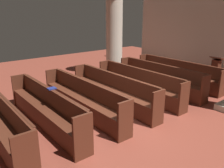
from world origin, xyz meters
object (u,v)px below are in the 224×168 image
(pillar_far_side, at_px, (114,30))
(hymn_book, at_px, (52,88))
(pew_row_3, at_px, (113,89))
(pew_row_1, at_px, (159,77))
(lectern, at_px, (215,72))
(pew_row_5, at_px, (45,106))
(pew_row_2, at_px, (138,82))
(pew_row_4, at_px, (82,97))
(pew_row_0, at_px, (177,72))

(pillar_far_side, xyz_separation_m, hymn_book, (2.70, -4.24, -1.04))
(pew_row_3, xyz_separation_m, hymn_book, (0.05, -2.00, 0.45))
(pew_row_1, xyz_separation_m, hymn_book, (0.05, -4.19, 0.45))
(pew_row_1, xyz_separation_m, lectern, (0.83, 2.47, -0.06))
(pew_row_3, relative_size, pew_row_5, 1.00)
(pew_row_1, bearing_deg, pew_row_5, -90.00)
(pew_row_2, distance_m, hymn_book, 3.13)
(pillar_far_side, bearing_deg, hymn_book, -57.51)
(pew_row_1, bearing_deg, pew_row_4, -90.00)
(pew_row_1, relative_size, lectern, 3.42)
(pew_row_3, xyz_separation_m, pillar_far_side, (-2.64, 2.24, 1.49))
(pew_row_4, bearing_deg, pew_row_5, -90.00)
(pew_row_2, xyz_separation_m, lectern, (0.83, 3.56, -0.06))
(pew_row_2, xyz_separation_m, pillar_far_side, (-2.64, 1.14, 1.49))
(pew_row_5, bearing_deg, pew_row_0, 90.00)
(pew_row_2, height_order, hymn_book, hymn_book)
(pew_row_3, distance_m, pew_row_5, 2.19)
(pew_row_0, distance_m, pillar_far_side, 3.21)
(pew_row_0, height_order, pew_row_3, same)
(pew_row_0, relative_size, pew_row_2, 1.00)
(pew_row_2, bearing_deg, pew_row_5, -90.00)
(pillar_far_side, height_order, lectern, pillar_far_side)
(pillar_far_side, bearing_deg, pew_row_2, -23.38)
(pew_row_2, bearing_deg, pew_row_0, 90.00)
(pew_row_4, distance_m, pew_row_5, 1.09)
(pew_row_0, xyz_separation_m, pew_row_4, (0.00, -4.38, 0.00))
(pew_row_4, xyz_separation_m, lectern, (0.83, 5.75, -0.06))
(pew_row_0, xyz_separation_m, pillar_far_side, (-2.64, -1.05, 1.49))
(pew_row_3, height_order, pew_row_5, same)
(pew_row_3, bearing_deg, pillar_far_side, 139.76)
(pew_row_3, bearing_deg, pew_row_0, 90.00)
(pew_row_3, bearing_deg, lectern, 79.89)
(pew_row_0, height_order, hymn_book, hymn_book)
(lectern, bearing_deg, pew_row_5, -96.92)
(pew_row_4, distance_m, lectern, 5.81)
(hymn_book, bearing_deg, pew_row_3, 91.57)
(pew_row_2, bearing_deg, hymn_book, -88.98)
(pew_row_1, relative_size, pew_row_5, 1.00)
(pew_row_2, height_order, pew_row_3, same)
(pew_row_0, xyz_separation_m, pew_row_5, (0.00, -5.47, 0.00))
(pew_row_2, bearing_deg, pew_row_4, -90.00)
(pew_row_5, bearing_deg, pew_row_2, 90.00)
(pew_row_1, distance_m, pew_row_4, 3.28)
(pew_row_4, relative_size, hymn_book, 17.61)
(pew_row_3, bearing_deg, pew_row_4, -90.00)
(pew_row_3, distance_m, pew_row_4, 1.09)
(pew_row_5, relative_size, pillar_far_side, 0.96)
(pew_row_2, distance_m, pew_row_3, 1.09)
(pew_row_1, relative_size, pew_row_4, 1.00)
(pillar_far_side, bearing_deg, pew_row_5, -59.15)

